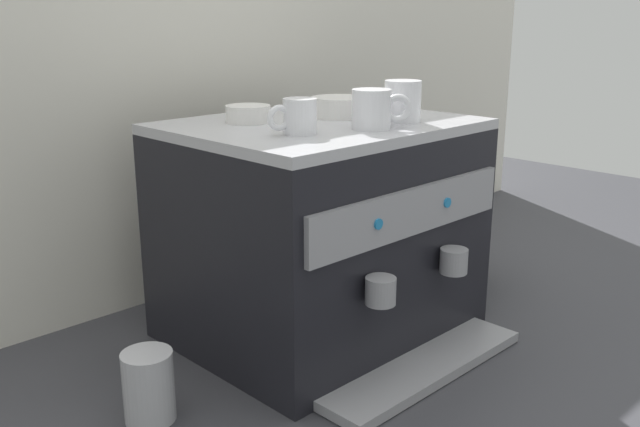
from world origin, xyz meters
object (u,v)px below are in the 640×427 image
at_px(ceramic_cup_2, 375,109).
at_px(coffee_grinder, 460,205).
at_px(espresso_machine, 321,230).
at_px(ceramic_bowl_0, 248,114).
at_px(ceramic_cup_0, 298,116).
at_px(milk_pitcher, 149,386).
at_px(ceramic_cup_1, 401,101).
at_px(ceramic_bowl_1, 340,107).

xyz_separation_m(ceramic_cup_2, coffee_grinder, (0.46, 0.10, -0.30)).
height_order(espresso_machine, ceramic_bowl_0, ceramic_bowl_0).
height_order(ceramic_cup_0, ceramic_bowl_0, ceramic_cup_0).
bearing_deg(milk_pitcher, espresso_machine, 6.14).
distance_m(ceramic_cup_2, ceramic_bowl_0, 0.26).
xyz_separation_m(ceramic_cup_1, ceramic_bowl_0, (-0.22, 0.22, -0.03)).
bearing_deg(ceramic_bowl_0, milk_pitcher, -157.34).
height_order(ceramic_bowl_1, milk_pitcher, ceramic_bowl_1).
relative_size(espresso_machine, milk_pitcher, 4.70).
bearing_deg(ceramic_cup_2, milk_pitcher, 169.59).
distance_m(ceramic_cup_0, coffee_grinder, 0.68).
distance_m(ceramic_bowl_0, milk_pitcher, 0.56).
height_order(ceramic_bowl_0, coffee_grinder, ceramic_bowl_0).
distance_m(espresso_machine, milk_pitcher, 0.50).
bearing_deg(ceramic_bowl_1, coffee_grinder, -7.85).
relative_size(ceramic_cup_0, coffee_grinder, 0.23).
xyz_separation_m(espresso_machine, ceramic_cup_1, (0.11, -0.12, 0.27)).
relative_size(ceramic_cup_0, ceramic_bowl_0, 1.05).
distance_m(ceramic_bowl_1, coffee_grinder, 0.49).
xyz_separation_m(espresso_machine, ceramic_bowl_0, (-0.11, 0.10, 0.25)).
bearing_deg(coffee_grinder, ceramic_cup_1, -166.65).
bearing_deg(ceramic_cup_0, milk_pitcher, 174.55).
bearing_deg(coffee_grinder, ceramic_bowl_0, 167.45).
distance_m(espresso_machine, ceramic_cup_1, 0.32).
height_order(ceramic_cup_2, ceramic_bowl_0, ceramic_cup_2).
bearing_deg(milk_pitcher, coffee_grinder, 1.05).
bearing_deg(ceramic_cup_0, ceramic_bowl_1, 25.33).
relative_size(ceramic_bowl_0, milk_pitcher, 0.73).
bearing_deg(milk_pitcher, ceramic_cup_0, -5.45).
distance_m(espresso_machine, ceramic_cup_0, 0.31).
distance_m(ceramic_cup_0, milk_pitcher, 0.54).
bearing_deg(ceramic_cup_1, ceramic_cup_2, -169.68).
bearing_deg(coffee_grinder, ceramic_cup_2, -167.30).
distance_m(espresso_machine, ceramic_bowl_1, 0.26).
distance_m(espresso_machine, coffee_grinder, 0.47).
relative_size(ceramic_cup_2, ceramic_bowl_1, 0.87).
relative_size(ceramic_cup_1, ceramic_cup_2, 1.09).
xyz_separation_m(espresso_machine, coffee_grinder, (0.47, -0.03, -0.03)).
relative_size(espresso_machine, ceramic_cup_2, 5.54).
relative_size(ceramic_bowl_1, coffee_grinder, 0.29).
relative_size(ceramic_cup_0, ceramic_cup_2, 0.90).
distance_m(ceramic_bowl_0, coffee_grinder, 0.66).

